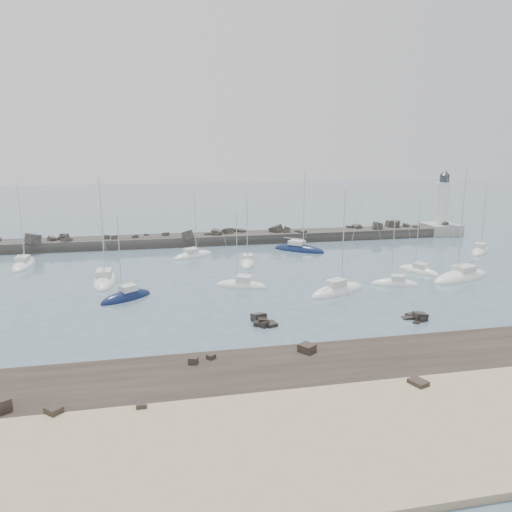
{
  "coord_description": "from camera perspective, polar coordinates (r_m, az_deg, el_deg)",
  "views": [
    {
      "loc": [
        -14.96,
        -59.61,
        19.27
      ],
      "look_at": [
        0.06,
        12.0,
        2.9
      ],
      "focal_mm": 35.0,
      "sensor_mm": 36.0,
      "label": 1
    }
  ],
  "objects": [
    {
      "name": "ground",
      "position": [
        64.41,
        2.15,
        -4.81
      ],
      "size": [
        400.0,
        400.0,
        0.0
      ],
      "primitive_type": "plane",
      "color": "#496272",
      "rests_on": "ground"
    },
    {
      "name": "sand_strip",
      "position": [
        36.85,
        14.96,
        -19.4
      ],
      "size": [
        140.0,
        14.0,
        1.0
      ],
      "primitive_type": "cube",
      "color": "tan",
      "rests_on": "ground"
    },
    {
      "name": "rock_shelf",
      "position": [
        44.84,
        9.07,
        -12.99
      ],
      "size": [
        140.0,
        12.0,
        1.99
      ],
      "color": "black",
      "rests_on": "ground"
    },
    {
      "name": "rock_cluster_near",
      "position": [
        55.49,
        0.7,
        -7.57
      ],
      "size": [
        2.66,
        3.5,
        1.66
      ],
      "color": "black",
      "rests_on": "ground"
    },
    {
      "name": "rock_cluster_far",
      "position": [
        59.63,
        17.86,
        -6.82
      ],
      "size": [
        2.66,
        3.33,
        1.54
      ],
      "color": "black",
      "rests_on": "ground"
    },
    {
      "name": "breakwater",
      "position": [
        99.73,
        -7.27,
        1.54
      ],
      "size": [
        115.0,
        7.6,
        5.11
      ],
      "color": "#2E2B29",
      "rests_on": "ground"
    },
    {
      "name": "lighthouse",
      "position": [
        116.74,
        20.4,
        3.85
      ],
      "size": [
        7.0,
        7.0,
        14.6
      ],
      "color": "gray",
      "rests_on": "ground"
    },
    {
      "name": "sailboat_1",
      "position": [
        89.32,
        -25.0,
        -0.96
      ],
      "size": [
        3.14,
        9.28,
        14.53
      ],
      "color": "white",
      "rests_on": "ground"
    },
    {
      "name": "sailboat_2",
      "position": [
        65.97,
        -14.61,
        -4.65
      ],
      "size": [
        7.22,
        6.07,
        11.83
      ],
      "color": "#0F1B42",
      "rests_on": "ground"
    },
    {
      "name": "sailboat_3",
      "position": [
        74.77,
        -16.88,
        -2.76
      ],
      "size": [
        3.23,
        10.12,
        15.97
      ],
      "color": "white",
      "rests_on": "ground"
    },
    {
      "name": "sailboat_4",
      "position": [
        88.38,
        -7.19,
        0.0
      ],
      "size": [
        8.15,
        6.22,
        12.64
      ],
      "color": "white",
      "rests_on": "ground"
    },
    {
      "name": "sailboat_5",
      "position": [
        69.24,
        -1.7,
        -3.43
      ],
      "size": [
        7.47,
        4.93,
        11.52
      ],
      "color": "white",
      "rests_on": "ground"
    },
    {
      "name": "sailboat_6",
      "position": [
        82.51,
        -0.96,
        -0.8
      ],
      "size": [
        4.17,
        8.06,
        12.22
      ],
      "color": "white",
      "rests_on": "ground"
    },
    {
      "name": "sailboat_7",
      "position": [
        67.44,
        9.28,
        -4.02
      ],
      "size": [
        9.6,
        6.6,
        14.77
      ],
      "color": "white",
      "rests_on": "ground"
    },
    {
      "name": "sailboat_8",
      "position": [
        92.97,
        4.94,
        0.7
      ],
      "size": [
        9.55,
        8.9,
        15.76
      ],
      "color": "#0F1B42",
      "rests_on": "ground"
    },
    {
      "name": "sailboat_9",
      "position": [
        72.74,
        15.59,
        -3.12
      ],
      "size": [
        6.82,
        4.08,
        10.45
      ],
      "color": "white",
      "rests_on": "ground"
    },
    {
      "name": "sailboat_10",
      "position": [
        81.21,
        18.07,
        -1.66
      ],
      "size": [
        5.09,
        7.28,
        11.22
      ],
      "color": "white",
      "rests_on": "ground"
    },
    {
      "name": "sailboat_11",
      "position": [
        79.37,
        22.36,
        -2.3
      ],
      "size": [
        11.72,
        7.15,
        17.54
      ],
      "color": "white",
      "rests_on": "ground"
    },
    {
      "name": "sailboat_12",
      "position": [
        99.92,
        24.19,
        0.46
      ],
      "size": [
        7.54,
        7.55,
        13.12
      ],
      "color": "white",
      "rests_on": "ground"
    }
  ]
}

